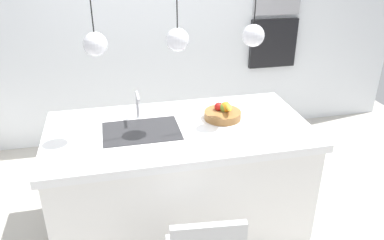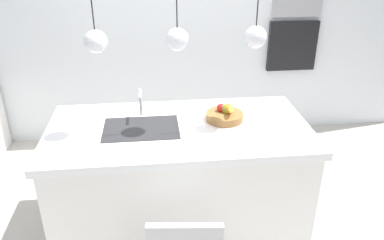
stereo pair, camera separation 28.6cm
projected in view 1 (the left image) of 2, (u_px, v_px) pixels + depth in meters
The scene contains 10 objects.
floor at pixel (181, 221), 3.25m from camera, with size 6.60×6.60×0.00m, color #BCB7AD.
back_wall at pixel (149, 26), 4.13m from camera, with size 6.00×0.10×2.60m, color white.
kitchen_island at pixel (180, 177), 3.06m from camera, with size 1.97×1.00×0.89m.
sink_basin at pixel (142, 132), 2.81m from camera, with size 0.56×0.40×0.02m, color #2D2D30.
faucet at pixel (138, 102), 2.93m from camera, with size 0.02×0.17×0.22m.
fruit_bowl at pixel (223, 113), 2.98m from camera, with size 0.29×0.29×0.14m.
oven at pixel (273, 43), 4.46m from camera, with size 0.56×0.08×0.56m, color black.
pendant_light_left at pixel (95, 44), 2.47m from camera, with size 0.16×0.16×0.76m.
pendant_light_center at pixel (178, 39), 2.57m from camera, with size 0.16×0.16×0.76m.
pendant_light_right at pixel (253, 35), 2.68m from camera, with size 0.16×0.16×0.76m.
Camera 1 is at (-0.47, -2.51, 2.19)m, focal length 35.80 mm.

